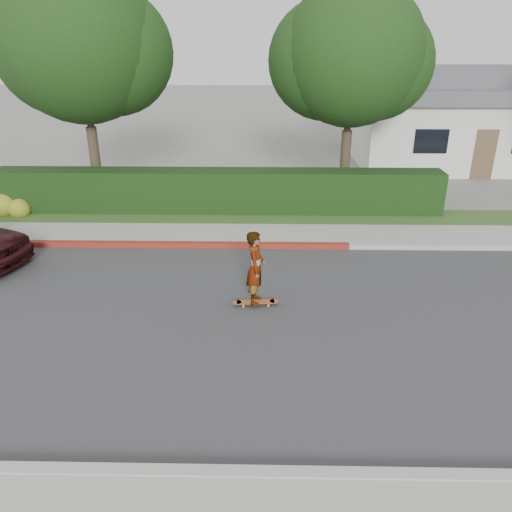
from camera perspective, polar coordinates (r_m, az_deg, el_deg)
The scene contains 14 objects.
ground at distance 10.73m, azimuth 8.52°, elevation -7.57°, with size 120.00×120.00×0.00m, color slate.
road at distance 10.73m, azimuth 8.52°, elevation -7.55°, with size 60.00×8.00×0.01m, color #2D2D30.
curb_near at distance 7.51m, azimuth 12.54°, elevation -23.37°, with size 60.00×0.20×0.15m, color #9E9E99.
curb_far at distance 14.35m, azimuth 6.63°, elevation 1.15°, with size 60.00×0.20×0.15m, color #9E9E99.
curb_red_section at distance 14.72m, azimuth -13.13°, elevation 1.28°, with size 12.00×0.21×0.15m, color maroon.
sidewalk_far at distance 15.18m, azimuth 6.33°, elevation 2.39°, with size 60.00×1.60×0.12m, color gray.
planting_strip at distance 16.68m, azimuth 5.88°, elevation 4.34°, with size 60.00×1.60×0.10m, color #2D4C1E.
hedge at distance 17.06m, azimuth -4.35°, elevation 7.29°, with size 15.00×1.00×1.50m, color black.
flowering_shrub at distance 18.76m, azimuth -26.38°, elevation 5.06°, with size 1.40×1.00×0.90m.
tree_left at distance 18.82m, azimuth -19.25°, elevation 21.62°, with size 5.99×5.21×8.00m.
tree_center at distance 18.53m, azimuth 10.81°, elevation 21.30°, with size 5.66×4.84×7.44m.
house at distance 27.02m, azimuth 22.21°, elevation 14.62°, with size 10.60×8.60×4.30m.
skateboard at distance 11.21m, azimuth -0.05°, elevation -5.28°, with size 1.06×0.29×0.10m.
skateboarder at distance 10.83m, azimuth -0.05°, elevation -1.34°, with size 0.61×0.40×1.67m, color white.
Camera 1 is at (-1.40, -9.11, 5.49)m, focal length 35.00 mm.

